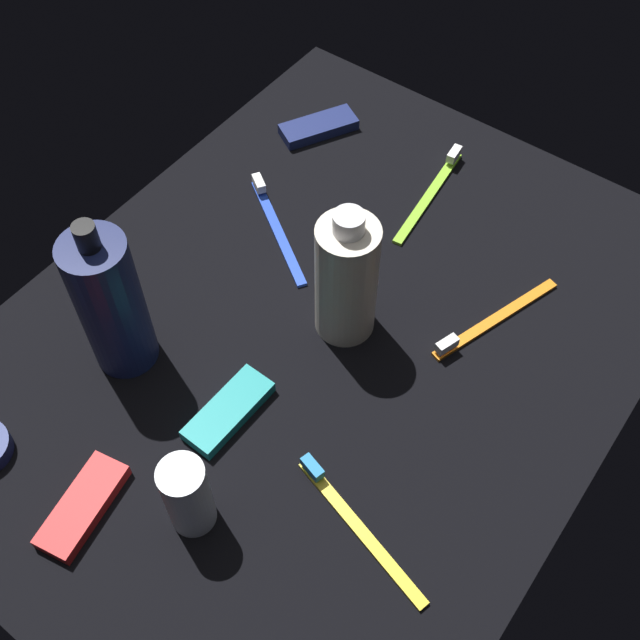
# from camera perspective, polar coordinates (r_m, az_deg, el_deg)

# --- Properties ---
(ground_plane) EXTENTS (0.84, 0.64, 0.01)m
(ground_plane) POSITION_cam_1_polar(r_m,az_deg,el_deg) (0.88, 0.00, -1.35)
(ground_plane) COLOR black
(lotion_bottle) EXTENTS (0.07, 0.07, 0.21)m
(lotion_bottle) POSITION_cam_1_polar(r_m,az_deg,el_deg) (0.82, -14.94, 1.15)
(lotion_bottle) COLOR #161E4B
(lotion_bottle) RESTS_ON ground_plane
(bodywash_bottle) EXTENTS (0.07, 0.07, 0.18)m
(bodywash_bottle) POSITION_cam_1_polar(r_m,az_deg,el_deg) (0.83, 1.92, 3.00)
(bodywash_bottle) COLOR silver
(bodywash_bottle) RESTS_ON ground_plane
(deodorant_stick) EXTENTS (0.04, 0.04, 0.10)m
(deodorant_stick) POSITION_cam_1_polar(r_m,az_deg,el_deg) (0.74, -9.58, -12.45)
(deodorant_stick) COLOR silver
(deodorant_stick) RESTS_ON ground_plane
(toothbrush_blue) EXTENTS (0.11, 0.16, 0.02)m
(toothbrush_blue) POSITION_cam_1_polar(r_m,az_deg,el_deg) (0.98, -3.28, 7.03)
(toothbrush_blue) COLOR blue
(toothbrush_blue) RESTS_ON ground_plane
(toothbrush_yellow) EXTENTS (0.06, 0.18, 0.02)m
(toothbrush_yellow) POSITION_cam_1_polar(r_m,az_deg,el_deg) (0.77, 2.43, -14.30)
(toothbrush_yellow) COLOR yellow
(toothbrush_yellow) RESTS_ON ground_plane
(toothbrush_lime) EXTENTS (0.18, 0.03, 0.02)m
(toothbrush_lime) POSITION_cam_1_polar(r_m,az_deg,el_deg) (1.03, 8.16, 9.36)
(toothbrush_lime) COLOR #8CD133
(toothbrush_lime) RESTS_ON ground_plane
(toothbrush_orange) EXTENTS (0.17, 0.07, 0.02)m
(toothbrush_orange) POSITION_cam_1_polar(r_m,az_deg,el_deg) (0.90, 12.16, -0.12)
(toothbrush_orange) COLOR orange
(toothbrush_orange) RESTS_ON ground_plane
(snack_bar_navy) EXTENTS (0.11, 0.08, 0.01)m
(snack_bar_navy) POSITION_cam_1_polar(r_m,az_deg,el_deg) (1.10, -0.10, 13.82)
(snack_bar_navy) COLOR navy
(snack_bar_navy) RESTS_ON ground_plane
(snack_bar_teal) EXTENTS (0.10, 0.04, 0.01)m
(snack_bar_teal) POSITION_cam_1_polar(r_m,az_deg,el_deg) (0.83, -6.64, -6.55)
(snack_bar_teal) COLOR teal
(snack_bar_teal) RESTS_ON ground_plane
(snack_bar_red) EXTENTS (0.11, 0.06, 0.01)m
(snack_bar_red) POSITION_cam_1_polar(r_m,az_deg,el_deg) (0.81, -16.81, -12.79)
(snack_bar_red) COLOR red
(snack_bar_red) RESTS_ON ground_plane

